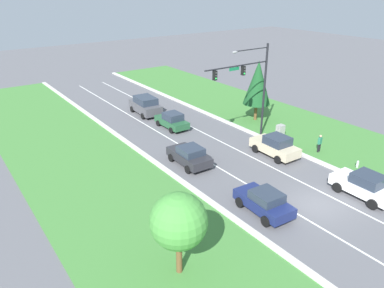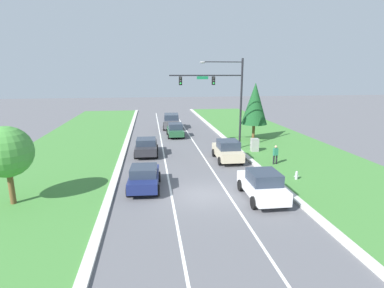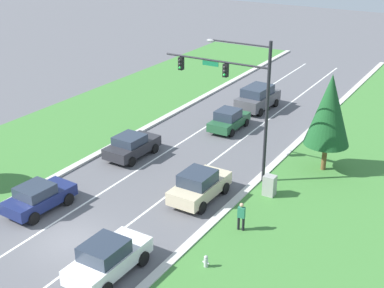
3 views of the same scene
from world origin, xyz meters
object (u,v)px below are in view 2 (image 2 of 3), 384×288
Objects in this scene: champagne_sedan at (228,150)px; pedestrian at (275,154)px; traffic_signal_mast at (223,91)px; conifer_near_right_tree at (255,104)px; charcoal_sedan at (146,146)px; fire_hydrant at (296,176)px; forest_sedan at (175,130)px; oak_near_left_tree at (6,152)px; white_sedan at (262,185)px; graphite_suv at (171,121)px; utility_cabinet at (255,145)px; navy_sedan at (144,177)px.

champagne_sedan reaches higher than pedestrian.
conifer_near_right_tree is (4.61, 3.58, -1.65)m from traffic_signal_mast.
charcoal_sedan is 13.68m from fire_hydrant.
pedestrian is at bearing -60.38° from forest_sedan.
oak_near_left_tree is (-14.75, -7.15, 2.28)m from champagne_sedan.
graphite_suv reaches higher than white_sedan.
forest_sedan is 0.93× the size of white_sedan.
forest_sedan reaches higher than utility_cabinet.
white_sedan is at bearing -107.52° from conifer_near_right_tree.
navy_sedan is 13.36m from utility_cabinet.
oak_near_left_tree is (-18.39, -1.53, 2.85)m from fire_hydrant.
graphite_suv reaches higher than navy_sedan.
fire_hydrant is at bearing 4.75° from oak_near_left_tree.
pedestrian is at bearing 90.12° from fire_hydrant.
pedestrian is 0.36× the size of oak_near_left_tree.
oak_near_left_tree is (-11.01, -23.52, 2.14)m from graphite_suv.
fire_hydrant is at bearing -68.16° from graphite_suv.
white_sedan is 11.39m from utility_cabinet.
forest_sedan is at bearing 113.91° from fire_hydrant.
champagne_sedan is at bearing -123.58° from conifer_near_right_tree.
fire_hydrant is (3.22, -9.60, -5.51)m from traffic_signal_mast.
navy_sedan is 18.35m from conifer_near_right_tree.
graphite_suv is 23.21m from fire_hydrant.
charcoal_sedan is 6.07× the size of fire_hydrant.
champagne_sedan is at bearing -143.63° from utility_cabinet.
oak_near_left_tree is at bearing -153.09° from champagne_sedan.
oak_near_left_tree is (-18.38, -5.29, 2.25)m from pedestrian.
navy_sedan is at bearing 10.57° from oak_near_left_tree.
graphite_suv is (-3.74, 16.37, 0.14)m from champagne_sedan.
navy_sedan is 2.49× the size of pedestrian.
white_sedan is 0.92× the size of graphite_suv.
traffic_signal_mast is 5.28× the size of pedestrian.
oak_near_left_tree is (-14.73, 1.24, 2.28)m from white_sedan.
pedestrian reaches higher than utility_cabinet.
champagne_sedan is 1.00× the size of white_sedan.
forest_sedan is at bearing 109.73° from champagne_sedan.
white_sedan reaches higher than navy_sedan.
conifer_near_right_tree reaches higher than oak_near_left_tree.
graphite_suv is at bearing 64.91° from oak_near_left_tree.
champagne_sedan is 3.29× the size of utility_cabinet.
white_sedan is 7.48m from pedestrian.
navy_sedan is at bearing 160.53° from white_sedan.
graphite_suv is (-3.72, 24.76, 0.14)m from white_sedan.
utility_cabinet is at bearing -107.97° from conifer_near_right_tree.
white_sedan reaches higher than pedestrian.
forest_sedan is 0.98× the size of navy_sedan.
white_sedan is at bearing -91.97° from traffic_signal_mast.
navy_sedan is 6.02× the size of fire_hydrant.
forest_sedan is at bearing 120.69° from traffic_signal_mast.
pedestrian is at bearing -61.15° from traffic_signal_mast.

